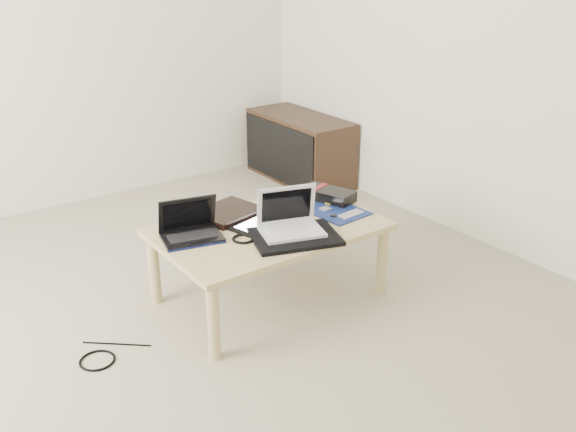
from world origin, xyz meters
TOP-DOWN VIEW (x-y plane):
  - ground at (0.00, 0.00)m, footprint 4.00×4.00m
  - coffee_table at (0.56, 0.07)m, footprint 1.10×0.70m
  - media_cabinet at (1.77, 1.45)m, footprint 0.41×0.90m
  - book at (0.46, 0.32)m, footprint 0.36×0.32m
  - netbook at (0.18, 0.18)m, footprint 0.32×0.26m
  - tablet at (0.51, 0.10)m, footprint 0.30×0.26m
  - remote at (0.80, 0.15)m, footprint 0.05×0.20m
  - neoprene_sleeve at (0.57, -0.12)m, footprint 0.48×0.41m
  - white_laptop at (0.59, -0.06)m, footprint 0.34×0.28m
  - motherboard at (0.95, 0.03)m, footprint 0.28×0.33m
  - gpu_box at (1.02, 0.18)m, footprint 0.23×0.32m
  - cable_coil at (0.37, 0.01)m, footprint 0.11×0.11m
  - floor_cable_coil at (-0.38, 0.05)m, footprint 0.21×0.21m
  - floor_cable_trail at (-0.26, 0.12)m, footprint 0.25×0.21m

SIDE VIEW (x-z plane):
  - ground at x=0.00m, z-range 0.00..0.00m
  - floor_cable_trail at x=-0.26m, z-range 0.00..0.01m
  - floor_cable_coil at x=-0.38m, z-range 0.00..0.01m
  - media_cabinet at x=1.77m, z-range 0.00..0.50m
  - coffee_table at x=0.56m, z-range 0.15..0.55m
  - motherboard at x=0.95m, z-range 0.40..0.41m
  - cable_coil at x=0.37m, z-range 0.40..0.41m
  - tablet at x=0.51m, z-range 0.40..0.41m
  - remote at x=0.80m, z-range 0.40..0.42m
  - neoprene_sleeve at x=0.57m, z-range 0.40..0.42m
  - book at x=0.46m, z-range 0.40..0.43m
  - gpu_box at x=1.02m, z-range 0.40..0.46m
  - netbook at x=0.18m, z-range 0.34..0.54m
  - white_laptop at x=0.59m, z-range 0.36..0.57m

